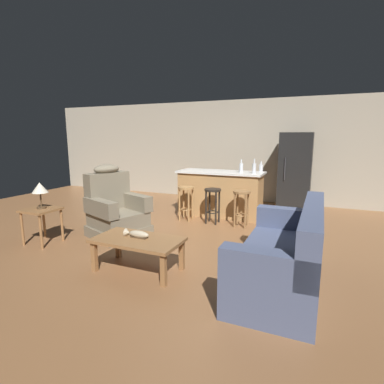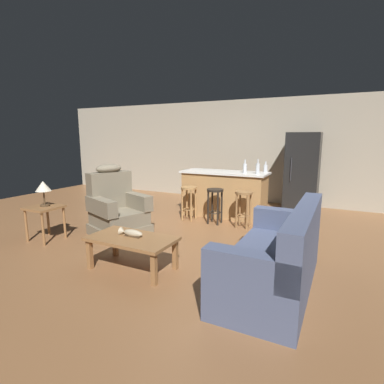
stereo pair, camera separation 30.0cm
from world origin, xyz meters
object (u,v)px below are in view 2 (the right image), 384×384
Objects in this scene: kitchen_island at (224,194)px; couch at (277,258)px; end_table at (45,212)px; bottle_wine_dark at (266,168)px; coffee_table at (132,241)px; bar_stool_middle at (215,200)px; bottle_short_amber at (258,168)px; fish_figurine at (131,233)px; bottle_tall_green at (245,168)px; refrigerator at (302,172)px; bar_stool_left at (189,197)px; table_lamp at (43,187)px; recliner_near_lamp at (117,210)px; bar_stool_right at (244,203)px.

couch is at bearing -58.38° from kitchen_island.
end_table is 2.58× the size of bottle_wine_dark.
bar_stool_middle is at bearing 86.35° from coffee_table.
bar_stool_middle is 2.34× the size of bottle_short_amber.
bottle_tall_green is at bearing 78.65° from fish_figurine.
bottle_short_amber is (-0.67, -1.31, 0.18)m from refrigerator.
bar_stool_left is 0.39× the size of refrigerator.
bar_stool_left is (-0.51, -0.63, -0.01)m from kitchen_island.
fish_figurine is at bearing -92.56° from kitchen_island.
bar_stool_left is at bearing -43.22° from couch.
fish_figurine is at bearing -101.35° from bottle_tall_green.
bottle_wine_dark is (0.92, 3.23, 0.57)m from fish_figurine.
end_table is at bearing -100.57° from table_lamp.
bar_stool_left reaches higher than coffee_table.
couch is at bearing 9.88° from fish_figurine.
bar_stool_middle is (1.28, 1.33, 0.05)m from recliner_near_lamp.
bottle_short_amber is at bearing 74.09° from coffee_table.
couch reaches higher than coffee_table.
couch is at bearing -52.01° from bar_stool_middle.
recliner_near_lamp is 2.14× the size of end_table.
fish_figurine is 0.50× the size of bar_stool_right.
fish_figurine is at bearing -106.71° from bottle_short_amber.
couch is 2.57m from bar_stool_middle.
bottle_wine_dark reaches higher than fish_figurine.
end_table is 0.82× the size of bar_stool_middle.
bottle_short_amber is at bearing -10.96° from bottle_tall_green.
bottle_wine_dark is at bearing 80.10° from bottle_short_amber.
couch reaches higher than bar_stool_left.
bar_stool_right is at bearing -73.62° from bottle_tall_green.
bottle_short_amber is at bearing 37.85° from bar_stool_middle.
bottle_short_amber is (0.10, 0.52, 0.59)m from bar_stool_right.
fish_figurine is 0.83× the size of table_lamp.
fish_figurine is 3.04m from bottle_short_amber.
table_lamp reaches higher than kitchen_island.
bar_stool_right reaches higher than end_table.
bar_stool_left is (-2.15, 2.03, 0.13)m from couch.
bar_stool_right is at bearing 0.00° from bar_stool_left.
bottle_tall_green is (2.49, 2.68, 0.18)m from table_lamp.
refrigerator reaches higher than bar_stool_left.
bar_stool_middle is at bearing 45.20° from table_lamp.
kitchen_island is at bearing 134.56° from bar_stool_right.
fish_figurine is 1.27× the size of bottle_tall_green.
bar_stool_middle is 1.29m from bottle_wine_dark.
bar_stool_left reaches higher than end_table.
bottle_tall_green is (0.45, -0.05, 0.57)m from kitchen_island.
couch is 3.68m from end_table.
bar_stool_right is (-1.02, 2.03, 0.13)m from couch.
bottle_tall_green is at bearing 30.77° from bar_stool_left.
bottle_wine_dark is at bearing -73.79° from couch.
refrigerator is (3.44, 3.95, 0.42)m from end_table.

